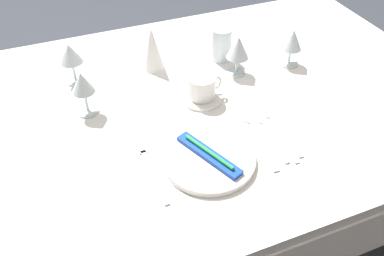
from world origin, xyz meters
name	(u,v)px	position (x,y,z in m)	size (l,w,h in m)	color
ground_plane	(188,236)	(0.00, 0.00, 0.00)	(6.00, 6.00, 0.00)	#383D47
dining_table	(187,122)	(0.00, 0.00, 0.66)	(1.80, 1.11, 0.74)	white
dinner_plate	(209,159)	(-0.04, -0.26, 0.75)	(0.25, 0.25, 0.02)	white
toothbrush_package	(209,154)	(-0.04, -0.26, 0.77)	(0.11, 0.21, 0.02)	blue
fork_outer	(151,169)	(-0.19, -0.24, 0.74)	(0.02, 0.23, 0.00)	beige
dinner_knife	(258,144)	(0.12, -0.25, 0.74)	(0.02, 0.23, 0.00)	beige
spoon_soup	(260,132)	(0.15, -0.21, 0.74)	(0.03, 0.22, 0.01)	beige
spoon_dessert	(272,132)	(0.18, -0.23, 0.74)	(0.03, 0.21, 0.01)	beige
spoon_tea	(278,127)	(0.21, -0.21, 0.74)	(0.03, 0.21, 0.01)	beige
saucer_left	(201,97)	(0.05, 0.00, 0.74)	(0.14, 0.14, 0.01)	white
coffee_cup_left	(202,86)	(0.05, 0.00, 0.79)	(0.11, 0.09, 0.07)	white
wine_glass_centre	(70,55)	(-0.30, 0.25, 0.84)	(0.08, 0.08, 0.14)	silver
wine_glass_left	(238,49)	(0.22, 0.09, 0.84)	(0.08, 0.08, 0.14)	silver
wine_glass_right	(292,41)	(0.42, 0.07, 0.83)	(0.07, 0.07, 0.13)	silver
wine_glass_far	(83,85)	(-0.30, 0.07, 0.84)	(0.07, 0.07, 0.14)	silver
drink_tumbler	(221,46)	(0.21, 0.19, 0.79)	(0.07, 0.07, 0.12)	silver
napkin_folded	(152,49)	(-0.04, 0.23, 0.82)	(0.08, 0.08, 0.16)	white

